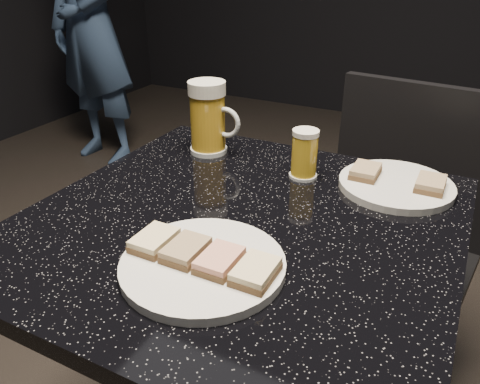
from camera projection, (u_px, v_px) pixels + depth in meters
name	position (u px, v px, depth m)	size (l,w,h in m)	color
plate_large	(203.00, 265.00, 0.66)	(0.23, 0.23, 0.01)	silver
plate_small	(396.00, 185.00, 0.88)	(0.21, 0.21, 0.01)	silver
patron	(91.00, 27.00, 2.58)	(0.57, 0.37, 1.55)	navy
table	(240.00, 327.00, 0.90)	(0.70, 0.70, 0.75)	black
beer_mug	(209.00, 118.00, 1.01)	(0.12, 0.08, 0.16)	silver
beer_tumbler	(304.00, 154.00, 0.91)	(0.06, 0.06, 0.10)	silver
chair	(389.00, 239.00, 1.19)	(0.46, 0.46, 0.87)	black
canapes_on_plate_large	(203.00, 255.00, 0.65)	(0.21, 0.07, 0.02)	#4C3521
canapes_on_plate_small	(397.00, 177.00, 0.88)	(0.17, 0.07, 0.02)	#4C3521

